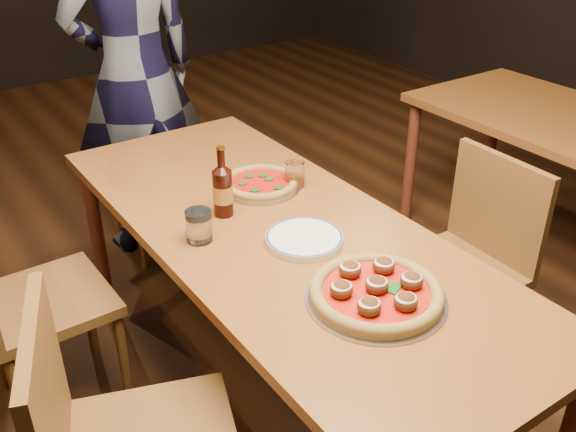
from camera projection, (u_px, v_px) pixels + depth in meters
ground at (281, 394)px, 2.49m from camera, size 9.00×9.00×0.00m
table_main at (280, 247)px, 2.16m from camera, size 0.80×2.00×0.75m
chair_main_sw at (45, 300)px, 2.26m from camera, size 0.44×0.44×0.92m
chair_main_e at (453, 271)px, 2.42m from camera, size 0.44×0.44×0.92m
chair_end at (153, 174)px, 3.27m from camera, size 0.39×0.39×0.82m
pizza_meatball at (376, 292)px, 1.77m from camera, size 0.39×0.39×0.07m
pizza_margherita at (260, 183)px, 2.38m from camera, size 0.30×0.30×0.04m
plate_stack at (304, 239)px, 2.04m from camera, size 0.25×0.25×0.02m
beer_bottle at (223, 192)px, 2.17m from camera, size 0.07×0.07×0.24m
water_glass at (199, 226)px, 2.04m from camera, size 0.08×0.08×0.11m
amber_glass at (295, 174)px, 2.38m from camera, size 0.07×0.07×0.09m
diner at (135, 73)px, 3.07m from camera, size 0.68×0.45×1.84m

